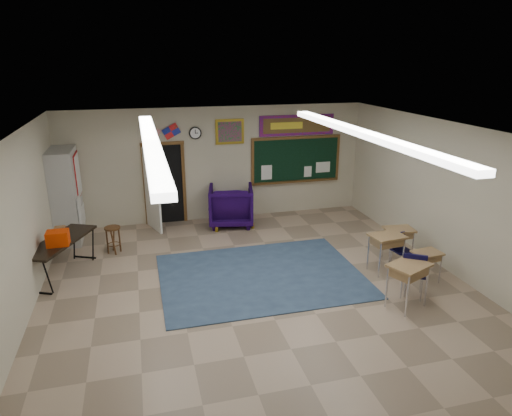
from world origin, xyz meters
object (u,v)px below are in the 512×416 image
object	(u,v)px
wingback_armchair	(231,205)
folding_table	(62,256)
student_desk_front_left	(386,251)
wooden_stool	(113,239)
student_desk_front_right	(398,242)

from	to	relation	value
wingback_armchair	folding_table	xyz separation A→B (m)	(-3.88, -2.02, -0.11)
wingback_armchair	folding_table	world-z (taller)	wingback_armchair
student_desk_front_left	wooden_stool	distance (m)	5.91
wingback_armchair	student_desk_front_right	xyz separation A→B (m)	(3.03, -3.08, -0.12)
student_desk_front_left	wooden_stool	bearing A→B (deg)	150.00
student_desk_front_left	folding_table	bearing A→B (deg)	160.51
student_desk_front_left	wingback_armchair	bearing A→B (deg)	118.97
student_desk_front_left	wooden_stool	size ratio (longest dim) A/B	1.30
student_desk_front_left	folding_table	size ratio (longest dim) A/B	0.42
folding_table	wooden_stool	bearing A→B (deg)	67.69
student_desk_front_left	folding_table	xyz separation A→B (m)	(-6.36, 1.50, -0.04)
student_desk_front_right	folding_table	world-z (taller)	folding_table
student_desk_front_right	wooden_stool	bearing A→B (deg)	167.59
student_desk_front_left	student_desk_front_right	world-z (taller)	student_desk_front_left
student_desk_front_right	folding_table	size ratio (longest dim) A/B	0.38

